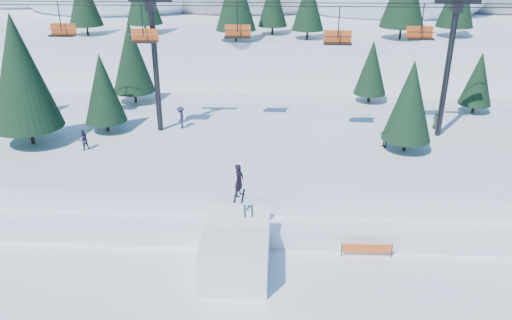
# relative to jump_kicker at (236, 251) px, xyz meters

# --- Properties ---
(ground) EXTENTS (160.00, 160.00, 0.00)m
(ground) POSITION_rel_jump_kicker_xyz_m (1.52, -2.78, -1.30)
(ground) COLOR white
(ground) RESTS_ON ground
(mid_shelf) EXTENTS (70.00, 22.00, 2.50)m
(mid_shelf) POSITION_rel_jump_kicker_xyz_m (1.52, 15.22, -0.05)
(mid_shelf) COLOR white
(mid_shelf) RESTS_ON ground
(berm) EXTENTS (70.00, 6.00, 1.10)m
(berm) POSITION_rel_jump_kicker_xyz_m (1.52, 5.22, -0.75)
(berm) COLOR white
(berm) RESTS_ON ground
(jump_kicker) EXTENTS (3.48, 4.75, 5.68)m
(jump_kicker) POSITION_rel_jump_kicker_xyz_m (0.00, 0.00, 0.00)
(jump_kicker) COLOR white
(jump_kicker) RESTS_ON ground
(chairlift) EXTENTS (46.00, 3.21, 10.28)m
(chairlift) POSITION_rel_jump_kicker_xyz_m (3.22, 15.27, 8.02)
(chairlift) COLOR black
(chairlift) RESTS_ON mid_shelf
(conifer_stand) EXTENTS (60.93, 16.39, 9.58)m
(conifer_stand) POSITION_rel_jump_kicker_xyz_m (1.17, 15.40, 5.65)
(conifer_stand) COLOR black
(conifer_stand) RESTS_ON mid_shelf
(distant_skiers) EXTENTS (27.71, 6.92, 1.80)m
(distant_skiers) POSITION_rel_jump_kicker_xyz_m (-0.94, 14.30, 2.03)
(distant_skiers) COLOR #2C2A43
(distant_skiers) RESTS_ON mid_shelf
(banner_near) EXTENTS (2.86, 0.13, 0.90)m
(banner_near) POSITION_rel_jump_kicker_xyz_m (7.21, 1.78, -0.76)
(banner_near) COLOR black
(banner_near) RESTS_ON ground
(banner_far) EXTENTS (2.70, 0.99, 0.90)m
(banner_far) POSITION_rel_jump_kicker_xyz_m (11.45, 3.95, -0.76)
(banner_far) COLOR black
(banner_far) RESTS_ON ground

